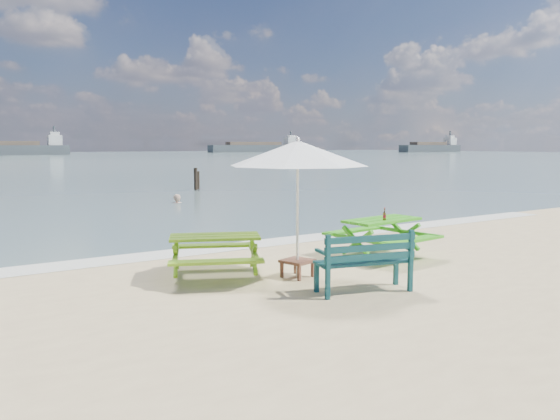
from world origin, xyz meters
TOP-DOWN VIEW (x-y plane):
  - foam_strip at (0.00, 4.60)m, footprint 22.00×0.90m
  - picnic_table_left at (-1.81, 2.23)m, footprint 2.14×2.23m
  - picnic_table_right at (1.88, 1.93)m, footprint 1.87×2.04m
  - park_bench at (-0.25, 0.07)m, footprint 1.62×0.88m
  - side_table at (-0.59, 1.43)m, footprint 0.61×0.61m
  - patio_umbrella at (-0.59, 1.43)m, footprint 3.05×3.05m
  - beer_bottle at (1.77, 1.74)m, footprint 0.06×0.06m
  - swimmer at (2.30, 14.25)m, footprint 0.61×0.41m
  - mooring_pilings at (5.63, 19.73)m, footprint 0.58×0.78m
  - cargo_ships at (52.71, 124.18)m, footprint 146.99×30.32m

SIDE VIEW (x-z plane):
  - swimmer at x=2.30m, z-range -1.29..0.35m
  - foam_strip at x=0.00m, z-range 0.00..0.01m
  - side_table at x=-0.59m, z-range 0.01..0.32m
  - park_bench at x=-0.25m, z-range -0.18..0.77m
  - picnic_table_left at x=-1.81m, z-range -0.01..0.73m
  - picnic_table_right at x=1.88m, z-range -0.02..0.79m
  - mooring_pilings at x=5.63m, z-range -0.24..1.10m
  - beer_bottle at x=1.77m, z-range 0.76..1.02m
  - cargo_ships at x=52.71m, z-range -1.02..3.38m
  - patio_umbrella at x=-0.59m, z-range 0.98..3.40m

